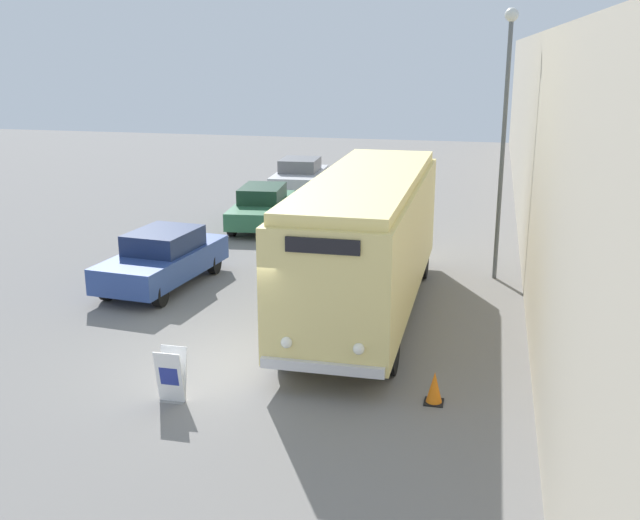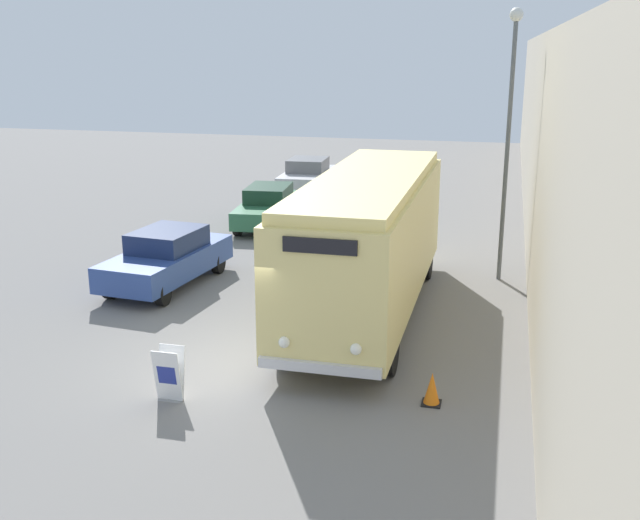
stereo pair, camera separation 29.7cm
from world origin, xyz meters
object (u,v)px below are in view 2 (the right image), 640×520
streetlamp (510,113)px  parked_car_mid (268,206)px  parked_car_far (307,176)px  traffic_cone (432,389)px  sign_board (169,375)px  vintage_bus (368,238)px  parked_car_near (167,258)px

streetlamp → parked_car_mid: 10.45m
parked_car_far → traffic_cone: (7.69, -19.71, -0.46)m
streetlamp → parked_car_mid: (-8.43, 4.75, -3.95)m
sign_board → parked_car_mid: size_ratio=0.22×
streetlamp → traffic_cone: bearing=-97.2°
sign_board → parked_car_mid: parked_car_mid is taller
vintage_bus → parked_car_far: 16.28m
sign_board → parked_car_far: size_ratio=0.23×
sign_board → parked_car_far: bearing=98.0°
vintage_bus → parked_car_mid: vintage_bus is taller
parked_car_near → streetlamp: bearing=23.4°
vintage_bus → parked_car_mid: (-5.32, 8.54, -1.22)m
vintage_bus → parked_car_mid: 10.14m
parked_car_mid → parked_car_far: size_ratio=1.09×
sign_board → traffic_cone: bearing=12.1°
vintage_bus → traffic_cone: size_ratio=15.44×
sign_board → streetlamp: 11.74m
vintage_bus → parked_car_far: (-5.62, 15.23, -1.20)m
streetlamp → traffic_cone: size_ratio=11.79×
parked_car_near → parked_car_mid: size_ratio=0.95×
parked_car_far → sign_board: bearing=-85.0°
parked_car_far → traffic_cone: size_ratio=7.09×
sign_board → parked_car_near: size_ratio=0.23×
streetlamp → parked_car_near: bearing=-162.5°
vintage_bus → parked_car_far: size_ratio=2.18×
parked_car_near → parked_car_far: bearing=95.2°
parked_car_far → parked_car_near: bearing=-93.7°
parked_car_near → vintage_bus: bearing=-3.7°
vintage_bus → sign_board: (-2.71, -5.51, -1.45)m
vintage_bus → streetlamp: (3.11, 3.80, 2.73)m
sign_board → streetlamp: bearing=58.0°
streetlamp → parked_car_far: streetlamp is taller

